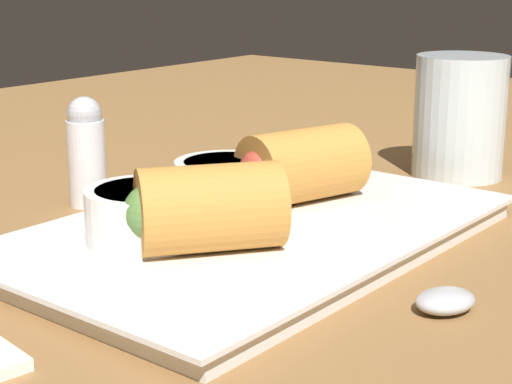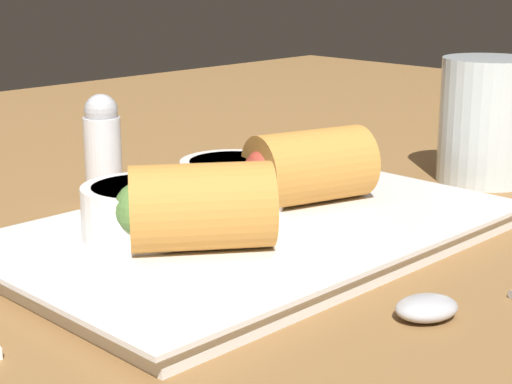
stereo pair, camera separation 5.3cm
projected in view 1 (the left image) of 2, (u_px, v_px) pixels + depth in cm
name	position (u px, v px, depth cm)	size (l,w,h in cm)	color
table_surface	(206.00, 265.00, 54.69)	(180.00, 140.00, 2.00)	olive
serving_plate	(256.00, 233.00, 55.33)	(33.47, 21.15, 1.50)	white
roll_front_left	(297.00, 166.00, 59.23)	(9.58, 7.20, 5.08)	#C68438
roll_front_right	(202.00, 209.00, 49.18)	(9.68, 9.01, 5.08)	#C68438
dipping_bowl_near	(227.00, 182.00, 58.08)	(7.18, 7.18, 3.23)	white
dipping_bowl_far	(145.00, 212.00, 51.18)	(7.18, 7.18, 3.23)	white
spoon	(481.00, 292.00, 46.27)	(19.79, 7.79, 1.21)	#B2B2B7
drinking_glass	(460.00, 116.00, 71.81)	(7.65, 7.65, 10.23)	silver
salt_shaker	(86.00, 151.00, 63.39)	(2.83, 2.83, 8.22)	silver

